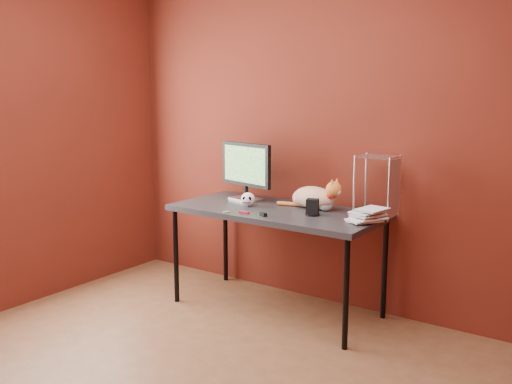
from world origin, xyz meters
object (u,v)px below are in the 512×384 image
Objects in this scene: speaker at (312,208)px; book_stack at (363,141)px; cat at (314,197)px; skull_mug at (248,199)px; desk at (277,216)px; monitor at (246,168)px.

book_stack reaches higher than speaker.
cat is 4.58× the size of skull_mug.
desk is 3.00× the size of monitor.
cat is at bearing 34.64° from desk.
speaker is 0.56m from book_stack.
desk is 0.33m from speaker.
monitor reaches higher than speaker.
cat is 0.61m from book_stack.
cat is 4.55× the size of speaker.
speaker is at bearing -54.49° from cat.
desk is 0.85m from book_stack.
book_stack is (0.99, -0.10, 0.27)m from monitor.
monitor is at bearing 174.08° from book_stack.
skull_mug reaches higher than desk.
speaker is (0.53, 0.00, 0.00)m from skull_mug.
desk is at bearing -177.66° from book_stack.
desk is at bearing 151.84° from speaker.
monitor is at bearing 160.45° from desk.
desk is 1.46× the size of book_stack.
speaker reaches higher than skull_mug.
speaker is at bearing -24.05° from skull_mug.
book_stack reaches higher than desk.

